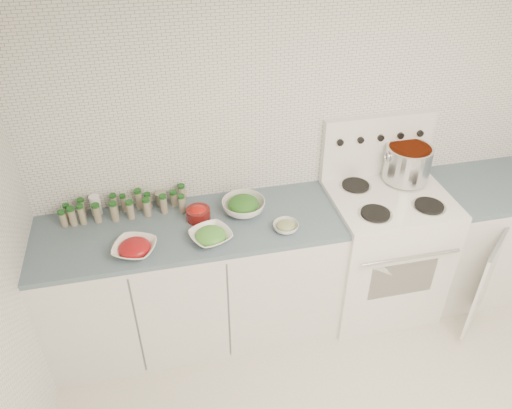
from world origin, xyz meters
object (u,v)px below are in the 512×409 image
Objects in this scene: stock_pot at (408,162)px; bowl_tomato at (135,248)px; stove at (380,247)px; bowl_snowpea at (211,236)px.

bowl_tomato is (-1.80, -0.32, -0.14)m from stock_pot.
stove is 1.28m from bowl_snowpea.
stove is at bearing 7.38° from bowl_snowpea.
stove reaches higher than bowl_tomato.
stove reaches higher than bowl_snowpea.
bowl_tomato is at bearing -169.88° from stock_pot.
stock_pot is at bearing 10.12° from bowl_tomato.
stock_pot reaches higher than bowl_tomato.
bowl_tomato reaches higher than bowl_snowpea.
bowl_tomato is (-1.62, -0.17, 0.44)m from stove.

